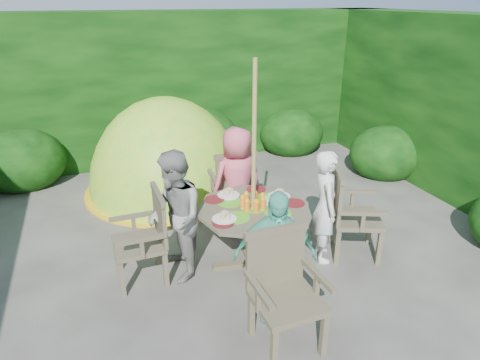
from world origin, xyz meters
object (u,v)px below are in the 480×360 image
object	(u,v)px
patio_table	(253,217)
dome_tent	(169,189)
garden_chair_left	(146,236)
child_left	(175,217)
garden_chair_right	(349,212)
garden_chair_back	(233,184)
child_back	(237,181)
child_right	(325,206)
child_front	(275,256)
garden_chair_front	(283,288)
parasol_pole	(254,172)

from	to	relation	value
patio_table	dome_tent	size ratio (longest dim) A/B	0.48
garden_chair_left	child_left	xyz separation A→B (m)	(0.29, -0.05, 0.19)
child_left	garden_chair_right	bearing A→B (deg)	83.92
garden_chair_left	garden_chair_back	distance (m)	1.55
garden_chair_back	child_back	distance (m)	0.34
child_right	child_front	xyz separation A→B (m)	(-0.90, -0.69, -0.01)
garden_chair_back	garden_chair_left	bearing A→B (deg)	40.71
garden_chair_front	child_back	world-z (taller)	child_back
garden_chair_right	child_front	world-z (taller)	child_front
child_right	patio_table	bearing A→B (deg)	100.76
patio_table	garden_chair_front	world-z (taller)	garden_chair_front
patio_table	child_right	xyz separation A→B (m)	(0.79, -0.11, 0.04)
garden_chair_right	garden_chair_front	xyz separation A→B (m)	(-1.25, -0.96, -0.01)
patio_table	child_right	size ratio (longest dim) A/B	1.08
garden_chair_left	child_front	xyz separation A→B (m)	(0.98, -0.95, 0.13)
parasol_pole	garden_chair_back	distance (m)	1.25
patio_table	garden_chair_front	xyz separation A→B (m)	(-0.16, -1.09, -0.08)
garden_chair_front	child_front	bearing A→B (deg)	77.59
parasol_pole	child_front	xyz separation A→B (m)	(-0.11, -0.79, -0.48)
garden_chair_right	garden_chair_front	world-z (taller)	garden_chair_right
patio_table	child_front	bearing A→B (deg)	-97.96
child_left	garden_chair_back	bearing A→B (deg)	136.99
parasol_pole	child_right	xyz separation A→B (m)	(0.79, -0.11, -0.47)
garden_chair_back	child_front	xyz separation A→B (m)	(-0.26, -1.88, 0.13)
garden_chair_right	dome_tent	distance (m)	2.93
garden_chair_right	garden_chair_left	distance (m)	2.20
parasol_pole	child_back	world-z (taller)	parasol_pole
parasol_pole	garden_chair_back	bearing A→B (deg)	82.05
child_left	child_front	size ratio (longest dim) A/B	1.09
patio_table	child_back	size ratio (longest dim) A/B	1.02
dome_tent	garden_chair_front	bearing A→B (deg)	-96.13
patio_table	child_left	world-z (taller)	child_left
garden_chair_back	child_right	distance (m)	1.36
garden_chair_front	garden_chair_back	bearing A→B (deg)	79.83
garden_chair_left	garden_chair_front	xyz separation A→B (m)	(0.93, -1.24, 0.02)
parasol_pole	garden_chair_front	bearing A→B (deg)	-98.41
patio_table	garden_chair_front	size ratio (longest dim) A/B	1.42
patio_table	garden_chair_front	distance (m)	1.10
garden_chair_back	child_right	xyz separation A→B (m)	(0.64, -1.19, 0.13)
child_left	parasol_pole	bearing A→B (deg)	83.25
garden_chair_front	garden_chair_right	bearing A→B (deg)	35.54
parasol_pole	dome_tent	distance (m)	2.59
garden_chair_front	dome_tent	size ratio (longest dim) A/B	0.34
garden_chair_front	garden_chair_left	bearing A→B (deg)	124.71
child_left	child_front	world-z (taller)	child_left
garden_chair_left	dome_tent	xyz separation A→B (m)	(0.62, 2.14, -0.49)
child_back	garden_chair_back	bearing A→B (deg)	-106.90
garden_chair_right	garden_chair_back	world-z (taller)	garden_chair_right
garden_chair_front	child_back	size ratio (longest dim) A/B	0.72
garden_chair_back	child_front	bearing A→B (deg)	86.07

